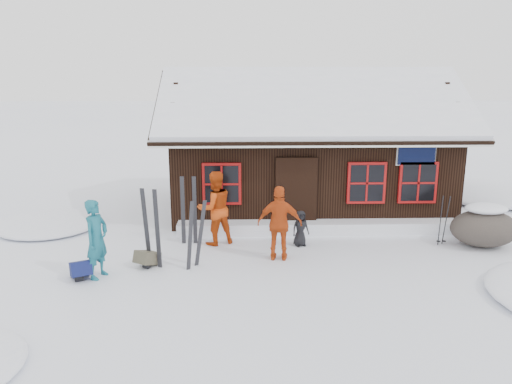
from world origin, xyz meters
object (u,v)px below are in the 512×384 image
skier_crouched (300,228)px  ski_pair_left (195,235)px  skier_orange_right (280,223)px  backpack_olive (147,260)px  boulder (484,227)px  skier_orange_left (215,208)px  skier_teal (97,239)px  ski_poles (443,221)px  backpack_blue (81,272)px

skier_crouched → ski_pair_left: size_ratio=0.58×
skier_orange_right → backpack_olive: skier_orange_right is taller
boulder → backpack_olive: bearing=-172.2°
skier_orange_left → boulder: bearing=151.7°
skier_teal → boulder: skier_teal is taller
skier_orange_left → skier_orange_right: 1.92m
ski_poles → skier_teal: bearing=-167.4°
boulder → ski_pair_left: (-7.10, -1.15, 0.24)m
skier_teal → backpack_blue: size_ratio=3.11×
skier_orange_right → skier_orange_left: bearing=-28.4°
skier_teal → skier_orange_right: skier_orange_right is taller
ski_poles → boulder: bearing=-7.8°
ski_pair_left → skier_teal: bearing=160.6°
skier_crouched → boulder: boulder is taller
skier_teal → ski_pair_left: 2.10m
skier_orange_left → ski_poles: bearing=152.5°
ski_pair_left → ski_poles: ski_pair_left is taller
ski_pair_left → backpack_blue: 2.53m
skier_orange_right → ski_poles: skier_orange_right is taller
skier_orange_right → backpack_olive: 3.12m
boulder → skier_crouched: bearing=178.2°
skier_orange_left → skier_crouched: 2.21m
skier_crouched → backpack_blue: 5.26m
skier_teal → skier_orange_right: 4.04m
ski_poles → backpack_olive: (-7.21, -1.25, -0.48)m
boulder → ski_pair_left: ski_pair_left is taller
skier_teal → skier_crouched: (4.53, 1.83, -0.40)m
skier_orange_left → backpack_blue: bearing=12.1°
ski_poles → backpack_blue: ski_poles is taller
skier_orange_right → backpack_olive: (-3.01, -0.34, -0.74)m
skier_orange_left → backpack_blue: size_ratio=3.43×
skier_orange_right → boulder: (5.19, 0.78, -0.38)m
skier_orange_right → skier_crouched: bearing=-115.2°
skier_teal → boulder: (9.12, 1.68, -0.36)m
skier_crouched → backpack_blue: bearing=-179.5°
skier_orange_right → ski_pair_left: (-1.91, -0.37, -0.14)m
ski_poles → skier_orange_left: bearing=177.9°
skier_orange_right → skier_crouched: size_ratio=1.93×
skier_orange_left → backpack_olive: 2.22m
skier_teal → ski_poles: 8.33m
skier_orange_left → boulder: (6.74, -0.35, -0.45)m
skier_orange_right → backpack_blue: (-4.30, -0.97, -0.73)m
skier_teal → boulder: bearing=-58.5°
ski_pair_left → backpack_blue: size_ratio=2.86×
ski_pair_left → skier_crouched: bearing=-6.7°
skier_orange_left → skier_orange_right: size_ratio=1.07×
ski_poles → backpack_blue: (-8.49, -1.89, -0.47)m
ski_pair_left → backpack_olive: bearing=144.1°
backpack_olive → backpack_blue: bearing=-122.3°
skier_crouched → backpack_olive: 3.83m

